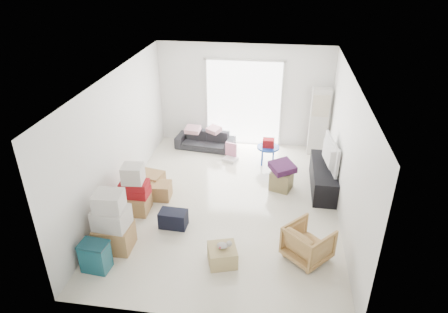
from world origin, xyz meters
The scene contains 21 objects.
room_shell centered at (0.00, 0.00, 1.35)m, with size 4.98×6.48×3.18m.
sliding_door centered at (0.00, 2.98, 1.24)m, with size 2.10×0.04×2.33m.
ac_tower centered at (1.95, 2.65, 0.88)m, with size 0.45×0.30×1.75m, color beige.
tv_console centered at (2.00, 0.90, 0.27)m, with size 0.49×1.65×0.55m, color black.
television centered at (2.00, 0.90, 0.62)m, with size 1.10×0.63×0.14m, color black.
sofa centered at (-0.95, 2.50, 0.30)m, with size 1.55×0.45×0.61m, color #2A2A2F.
pillow_left centered at (-1.27, 2.45, 0.67)m, with size 0.39×0.31×0.12m, color #C18D96.
pillow_right centered at (-0.72, 2.54, 0.67)m, with size 0.36×0.29×0.12m, color #C18D96.
armchair centered at (1.58, -1.46, 0.35)m, with size 0.68×0.64×0.70m, color tan.
storage_bins centered at (-1.90, -2.25, 0.27)m, with size 0.48×0.36×0.53m.
box_stack_a centered at (-1.80, -1.69, 0.51)m, with size 0.63×0.53×1.15m.
box_stack_b centered at (-1.80, -0.55, 0.46)m, with size 0.57×0.53×1.05m.
box_stack_c centered at (-1.77, 0.32, 0.19)m, with size 0.62×0.54×0.39m.
loose_box centered at (-1.45, 0.00, 0.17)m, with size 0.41×0.41×0.34m, color #966B44.
duffel_bag centered at (-0.93, -0.94, 0.17)m, with size 0.52×0.31×0.33m, color black.
ottoman centered at (1.09, 0.74, 0.22)m, with size 0.44×0.44×0.44m, color #8E8352.
blanket centered at (1.09, 0.74, 0.51)m, with size 0.48×0.48×0.14m, color #431B42.
kids_table centered at (0.74, 1.87, 0.48)m, with size 0.55×0.55×0.67m.
toy_walker centered at (-0.20, 1.92, 0.12)m, with size 0.40×0.38×0.44m.
wood_crate centered at (0.15, -1.79, 0.16)m, with size 0.47×0.47×0.31m, color tan.
plush_bunny centered at (0.18, -1.79, 0.37)m, with size 0.26×0.16×0.13m.
Camera 1 is at (0.93, -6.95, 4.76)m, focal length 32.00 mm.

